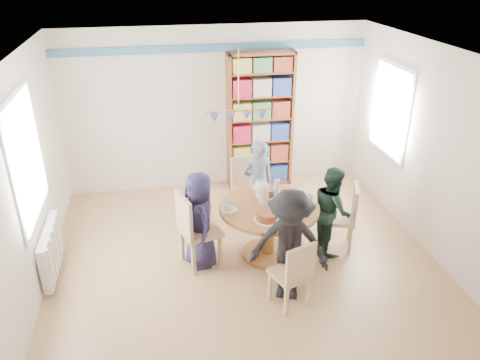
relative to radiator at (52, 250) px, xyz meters
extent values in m
plane|color=tan|center=(2.42, -0.30, -0.35)|extent=(5.00, 5.00, 0.00)
plane|color=white|center=(2.42, -0.30, 2.35)|extent=(5.00, 5.00, 0.00)
plane|color=silver|center=(2.42, 2.20, 1.00)|extent=(5.00, 0.00, 5.00)
plane|color=silver|center=(2.42, -2.80, 1.00)|extent=(5.00, 0.00, 5.00)
plane|color=silver|center=(-0.08, -0.30, 1.00)|extent=(0.00, 5.00, 5.00)
plane|color=silver|center=(4.92, -0.30, 1.00)|extent=(0.00, 5.00, 5.00)
cube|color=teal|center=(2.42, 2.18, 2.00)|extent=(5.00, 0.02, 0.12)
cube|color=white|center=(-0.07, 0.00, 1.25)|extent=(0.03, 1.32, 1.52)
cube|color=white|center=(-0.05, 0.00, 1.25)|extent=(0.01, 1.20, 1.40)
cube|color=white|center=(4.90, 1.00, 1.20)|extent=(0.03, 1.12, 1.42)
cube|color=white|center=(4.88, 1.00, 1.20)|extent=(0.01, 1.00, 1.30)
cylinder|color=gold|center=(2.42, 0.20, 1.98)|extent=(0.01, 0.01, 0.75)
cylinder|color=gold|center=(2.42, 0.20, 1.60)|extent=(0.80, 0.02, 0.02)
cone|color=#3B4CA7|center=(2.12, 0.20, 1.52)|extent=(0.11, 0.11, 0.10)
cone|color=#3B4CA7|center=(2.32, 0.20, 1.52)|extent=(0.11, 0.11, 0.10)
cone|color=#3B4CA7|center=(2.52, 0.20, 1.52)|extent=(0.11, 0.11, 0.10)
cone|color=#3B4CA7|center=(2.72, 0.20, 1.52)|extent=(0.11, 0.11, 0.10)
cube|color=silver|center=(0.00, 0.00, 0.00)|extent=(0.10, 1.00, 0.60)
cube|color=silver|center=(0.06, -0.40, 0.00)|extent=(0.02, 0.06, 0.56)
cube|color=silver|center=(0.06, -0.20, 0.00)|extent=(0.02, 0.06, 0.56)
cube|color=silver|center=(0.06, 0.00, 0.00)|extent=(0.02, 0.06, 0.56)
cube|color=silver|center=(0.06, 0.20, 0.00)|extent=(0.02, 0.06, 0.56)
cube|color=silver|center=(0.06, 0.40, 0.00)|extent=(0.02, 0.06, 0.56)
cylinder|color=olive|center=(2.76, -0.12, 0.37)|extent=(1.30, 1.30, 0.05)
cylinder|color=olive|center=(2.76, -0.12, 0.00)|extent=(0.16, 0.16, 0.70)
cylinder|color=olive|center=(2.76, -0.12, -0.33)|extent=(0.70, 0.70, 0.04)
cube|color=tan|center=(1.85, -0.14, 0.14)|extent=(0.58, 0.58, 0.05)
cube|color=tan|center=(1.66, -0.20, 0.42)|extent=(0.18, 0.45, 0.55)
cube|color=tan|center=(2.09, -0.27, -0.11)|extent=(0.05, 0.05, 0.47)
cube|color=tan|center=(1.98, 0.09, -0.11)|extent=(0.05, 0.05, 0.47)
cube|color=tan|center=(1.73, -0.38, -0.11)|extent=(0.05, 0.05, 0.47)
cube|color=tan|center=(1.62, -0.02, -0.11)|extent=(0.05, 0.05, 0.47)
cube|color=tan|center=(3.75, -0.10, 0.09)|extent=(0.53, 0.53, 0.05)
cube|color=tan|center=(3.92, -0.16, 0.34)|extent=(0.19, 0.40, 0.49)
cube|color=tan|center=(3.65, 0.12, -0.14)|extent=(0.05, 0.05, 0.42)
cube|color=tan|center=(3.53, -0.19, -0.14)|extent=(0.05, 0.05, 0.42)
cube|color=tan|center=(3.97, 0.00, -0.14)|extent=(0.05, 0.05, 0.42)
cube|color=tan|center=(3.85, -0.31, -0.14)|extent=(0.05, 0.05, 0.42)
cube|color=tan|center=(2.72, 0.81, 0.13)|extent=(0.56, 0.56, 0.05)
cube|color=tan|center=(2.66, 1.00, 0.39)|extent=(0.43, 0.18, 0.53)
cube|color=tan|center=(2.61, 0.58, -0.12)|extent=(0.05, 0.05, 0.45)
cube|color=tan|center=(2.95, 0.69, -0.12)|extent=(0.05, 0.05, 0.45)
cube|color=tan|center=(2.50, 0.92, -0.12)|extent=(0.05, 0.05, 0.45)
cube|color=tan|center=(2.84, 1.03, -0.12)|extent=(0.05, 0.05, 0.45)
cube|color=tan|center=(2.76, -1.11, 0.07)|extent=(0.50, 0.50, 0.05)
cube|color=tan|center=(2.82, -1.28, 0.30)|extent=(0.38, 0.17, 0.47)
cube|color=tan|center=(2.85, -0.91, -0.15)|extent=(0.05, 0.05, 0.40)
cube|color=tan|center=(2.55, -1.02, -0.15)|extent=(0.05, 0.05, 0.40)
cube|color=tan|center=(2.96, -1.21, -0.15)|extent=(0.05, 0.05, 0.40)
cube|color=tan|center=(2.66, -1.32, -0.15)|extent=(0.05, 0.05, 0.40)
imported|color=#1C1A3A|center=(1.85, -0.13, 0.30)|extent=(0.53, 0.70, 1.30)
imported|color=#172E25|center=(3.62, -0.14, 0.26)|extent=(0.50, 0.63, 1.22)
imported|color=gray|center=(2.80, 0.74, 0.31)|extent=(0.52, 0.39, 1.32)
imported|color=black|center=(2.78, -0.98, 0.35)|extent=(1.03, 0.81, 1.40)
cube|color=brown|center=(2.61, 2.04, 0.80)|extent=(0.04, 0.33, 2.30)
cube|color=brown|center=(3.66, 2.04, 0.80)|extent=(0.04, 0.33, 2.30)
cube|color=brown|center=(3.14, 2.04, 1.92)|extent=(1.09, 0.33, 0.04)
cube|color=brown|center=(3.14, 2.04, -0.32)|extent=(1.09, 0.33, 0.07)
cube|color=brown|center=(3.14, 2.19, 0.80)|extent=(1.09, 0.02, 2.30)
cube|color=brown|center=(3.14, 2.04, 0.09)|extent=(1.03, 0.31, 0.03)
cube|color=brown|center=(3.14, 2.04, 0.47)|extent=(1.03, 0.31, 0.03)
cube|color=brown|center=(3.14, 2.04, 0.85)|extent=(1.03, 0.31, 0.03)
cube|color=brown|center=(3.14, 2.04, 1.24)|extent=(1.03, 0.31, 0.03)
cube|color=brown|center=(3.14, 2.04, 1.62)|extent=(1.03, 0.31, 0.03)
cube|color=#A41934|center=(2.81, 2.02, -0.14)|extent=(0.30, 0.24, 0.28)
cube|color=beige|center=(3.14, 2.02, -0.14)|extent=(0.30, 0.24, 0.28)
cube|color=navy|center=(3.46, 2.02, -0.14)|extent=(0.30, 0.24, 0.28)
cube|color=#B5A148|center=(2.81, 2.02, 0.24)|extent=(0.30, 0.24, 0.28)
cube|color=#437946|center=(3.14, 2.02, 0.24)|extent=(0.30, 0.24, 0.28)
cube|color=maroon|center=(3.46, 2.02, 0.24)|extent=(0.30, 0.24, 0.28)
cube|color=#A41934|center=(2.81, 2.02, 0.63)|extent=(0.30, 0.24, 0.28)
cube|color=beige|center=(3.14, 2.02, 0.63)|extent=(0.30, 0.24, 0.28)
cube|color=navy|center=(3.46, 2.02, 0.63)|extent=(0.30, 0.24, 0.28)
cube|color=#B5A148|center=(2.81, 2.02, 1.01)|extent=(0.30, 0.24, 0.28)
cube|color=#437946|center=(3.14, 2.02, 1.01)|extent=(0.30, 0.24, 0.28)
cube|color=maroon|center=(3.46, 2.02, 1.01)|extent=(0.30, 0.24, 0.28)
cube|color=#A41934|center=(2.81, 2.02, 1.39)|extent=(0.30, 0.24, 0.28)
cube|color=beige|center=(3.14, 2.02, 1.39)|extent=(0.30, 0.24, 0.28)
cube|color=navy|center=(3.46, 2.02, 1.39)|extent=(0.30, 0.24, 0.28)
cube|color=#B5A148|center=(2.81, 2.02, 1.75)|extent=(0.30, 0.24, 0.24)
cube|color=#437946|center=(3.14, 2.02, 1.75)|extent=(0.30, 0.24, 0.24)
cube|color=maroon|center=(3.46, 2.02, 1.75)|extent=(0.30, 0.24, 0.24)
cylinder|color=white|center=(2.70, -0.04, 0.53)|extent=(0.13, 0.13, 0.27)
sphere|color=white|center=(2.70, -0.04, 0.67)|extent=(0.10, 0.10, 0.10)
cylinder|color=silver|center=(2.89, 0.01, 0.55)|extent=(0.08, 0.08, 0.31)
cylinder|color=#3B4CA7|center=(2.89, 0.01, 0.72)|extent=(0.03, 0.03, 0.03)
cylinder|color=white|center=(2.81, 0.19, 0.41)|extent=(0.33, 0.33, 0.01)
cylinder|color=brown|center=(2.81, 0.19, 0.46)|extent=(0.27, 0.27, 0.10)
cylinder|color=white|center=(2.65, -0.46, 0.41)|extent=(0.33, 0.33, 0.01)
cylinder|color=brown|center=(2.65, -0.46, 0.46)|extent=(0.27, 0.27, 0.10)
cylinder|color=white|center=(2.23, -0.12, 0.41)|extent=(0.22, 0.22, 0.01)
imported|color=white|center=(2.23, -0.12, 0.45)|extent=(0.14, 0.14, 0.11)
cylinder|color=white|center=(3.29, -0.12, 0.41)|extent=(0.22, 0.22, 0.01)
imported|color=white|center=(3.29, -0.12, 0.45)|extent=(0.11, 0.11, 0.10)
cylinder|color=white|center=(2.76, 0.41, 0.41)|extent=(0.22, 0.22, 0.01)
imported|color=white|center=(2.76, 0.41, 0.45)|extent=(0.14, 0.14, 0.11)
cylinder|color=white|center=(2.76, -0.66, 0.41)|extent=(0.22, 0.22, 0.01)
imported|color=white|center=(2.76, -0.66, 0.45)|extent=(0.11, 0.11, 0.10)
camera|label=1|loc=(1.38, -5.21, 3.35)|focal=35.00mm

